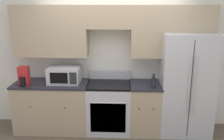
{
  "coord_description": "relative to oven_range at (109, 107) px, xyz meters",
  "views": [
    {
      "loc": [
        0.19,
        -3.88,
        2.29
      ],
      "look_at": [
        0.0,
        0.31,
        1.15
      ],
      "focal_mm": 40.0,
      "sensor_mm": 36.0,
      "label": 1
    }
  ],
  "objects": [
    {
      "name": "ground_plane",
      "position": [
        0.05,
        -0.31,
        -0.46
      ],
      "size": [
        12.0,
        12.0,
        0.0
      ],
      "primitive_type": "plane",
      "color": "brown"
    },
    {
      "name": "wall_back",
      "position": [
        0.06,
        0.27,
        1.07
      ],
      "size": [
        8.0,
        0.39,
        2.6
      ],
      "color": "silver",
      "rests_on": "ground_plane"
    },
    {
      "name": "lower_cabinets_left",
      "position": [
        -1.03,
        -0.0,
        -0.0
      ],
      "size": [
        1.33,
        0.64,
        0.9
      ],
      "color": "tan",
      "rests_on": "ground_plane"
    },
    {
      "name": "lower_cabinets_right",
      "position": [
        0.64,
        -0.0,
        -0.0
      ],
      "size": [
        0.55,
        0.64,
        0.9
      ],
      "color": "tan",
      "rests_on": "ground_plane"
    },
    {
      "name": "oven_range",
      "position": [
        0.0,
        0.0,
        0.0
      ],
      "size": [
        0.76,
        0.65,
        1.06
      ],
      "color": "#B7B7BC",
      "rests_on": "ground_plane"
    },
    {
      "name": "refrigerator",
      "position": [
        1.35,
        0.04,
        0.45
      ],
      "size": [
        0.89,
        0.72,
        1.8
      ],
      "color": "#B7B7BC",
      "rests_on": "ground_plane"
    },
    {
      "name": "microwave",
      "position": [
        -0.79,
        0.03,
        0.59
      ],
      "size": [
        0.55,
        0.42,
        0.29
      ],
      "color": "#B7B7BC",
      "rests_on": "lower_cabinets_left"
    },
    {
      "name": "bottle",
      "position": [
        0.76,
        -0.2,
        0.54
      ],
      "size": [
        0.07,
        0.07,
        0.24
      ],
      "color": "black",
      "rests_on": "lower_cabinets_right"
    },
    {
      "name": "coffee_maker",
      "position": [
        -1.46,
        -0.15,
        0.6
      ],
      "size": [
        0.17,
        0.21,
        0.33
      ],
      "color": "#B22323",
      "rests_on": "lower_cabinets_left"
    }
  ]
}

